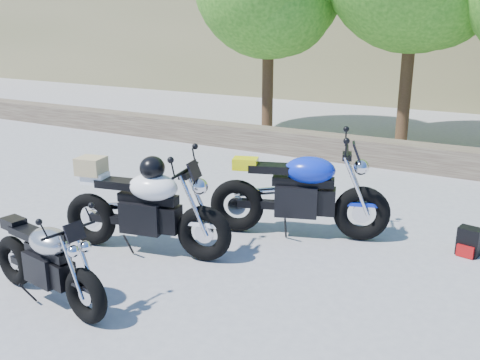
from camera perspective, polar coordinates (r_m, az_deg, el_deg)
name	(u,v)px	position (r m, az deg, el deg)	size (l,w,h in m)	color
ground	(186,257)	(6.65, -5.80, -8.13)	(90.00, 90.00, 0.00)	gray
stone_wall	(338,148)	(11.27, 10.42, 3.41)	(22.00, 0.55, 0.50)	#493B31
silver_bike	(47,262)	(5.77, -19.91, -8.26)	(1.82, 0.57, 0.91)	black
white_bike	(144,206)	(6.63, -10.22, -2.71)	(2.23, 0.77, 1.24)	black
blue_bike	(300,194)	(7.08, 6.40, -1.50)	(2.32, 1.03, 1.20)	black
backpack	(469,242)	(7.16, 23.22, -6.10)	(0.29, 0.26, 0.36)	black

